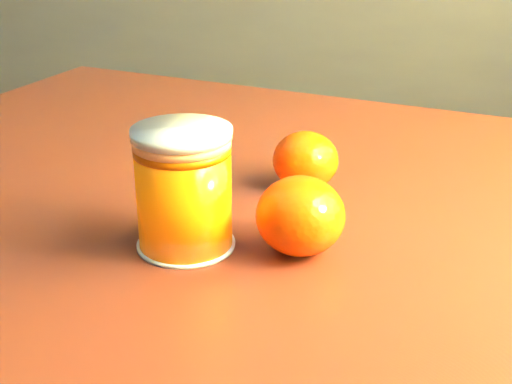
# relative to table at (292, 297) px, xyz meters

# --- Properties ---
(kitchen_counter) EXTENTS (3.15, 0.60, 0.90)m
(kitchen_counter) POSITION_rel_table_xyz_m (-1.04, 1.41, -0.20)
(kitchen_counter) COLOR #4D4D52
(kitchen_counter) RESTS_ON ground
(table) EXTENTS (1.11, 0.87, 0.75)m
(table) POSITION_rel_table_xyz_m (0.00, 0.00, 0.00)
(table) COLOR maroon
(table) RESTS_ON ground
(juice_glass) EXTENTS (0.08, 0.08, 0.09)m
(juice_glass) POSITION_rel_table_xyz_m (-0.07, -0.10, 0.14)
(juice_glass) COLOR #FF6905
(juice_glass) RESTS_ON table
(orange_front) EXTENTS (0.08, 0.08, 0.06)m
(orange_front) POSITION_rel_table_xyz_m (0.02, -0.08, 0.13)
(orange_front) COLOR #FF4605
(orange_front) RESTS_ON table
(orange_back) EXTENTS (0.08, 0.08, 0.05)m
(orange_back) POSITION_rel_table_xyz_m (0.00, 0.04, 0.12)
(orange_back) COLOR #FF4605
(orange_back) RESTS_ON table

